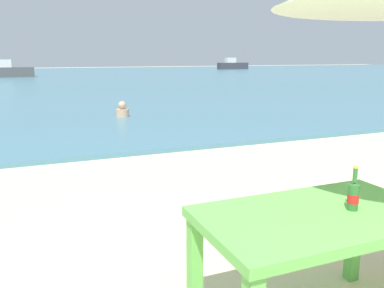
# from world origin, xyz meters

# --- Properties ---
(sea_water) EXTENTS (120.00, 50.00, 0.08)m
(sea_water) POSITION_xyz_m (0.00, 30.00, 0.04)
(sea_water) COLOR teal
(sea_water) RESTS_ON ground_plane
(picnic_table_green) EXTENTS (1.40, 0.80, 0.76)m
(picnic_table_green) POSITION_xyz_m (-0.60, 0.34, 0.65)
(picnic_table_green) COLOR #60B24C
(picnic_table_green) RESTS_ON ground_plane
(beer_bottle_amber) EXTENTS (0.07, 0.07, 0.26)m
(beer_bottle_amber) POSITION_xyz_m (-0.40, 0.30, 0.85)
(beer_bottle_amber) COLOR #2D662D
(beer_bottle_amber) RESTS_ON picnic_table_green
(swimmer_person) EXTENTS (0.34, 0.34, 0.41)m
(swimmer_person) POSITION_xyz_m (0.19, 8.98, 0.24)
(swimmer_person) COLOR tan
(swimmer_person) RESTS_ON sea_water
(boat_cargo_ship) EXTENTS (3.55, 0.97, 1.29)m
(boat_cargo_ship) POSITION_xyz_m (-3.19, 31.85, 0.54)
(boat_cargo_ship) COLOR #4C4C4C
(boat_cargo_ship) RESTS_ON sea_water
(boat_tanker) EXTENTS (3.69, 1.01, 1.34)m
(boat_tanker) POSITION_xyz_m (20.96, 41.71, 0.56)
(boat_tanker) COLOR #38383F
(boat_tanker) RESTS_ON sea_water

